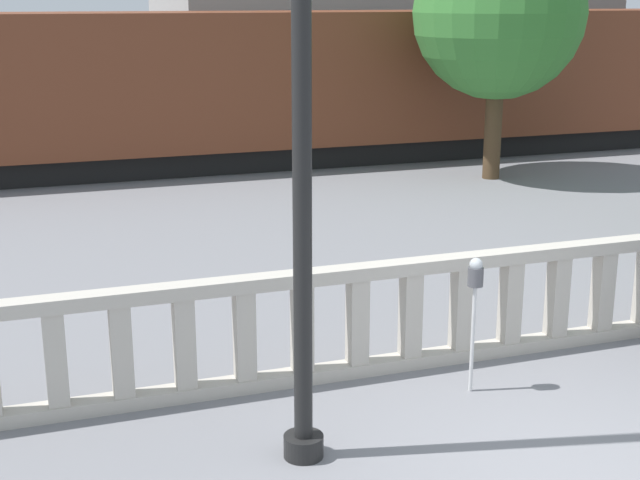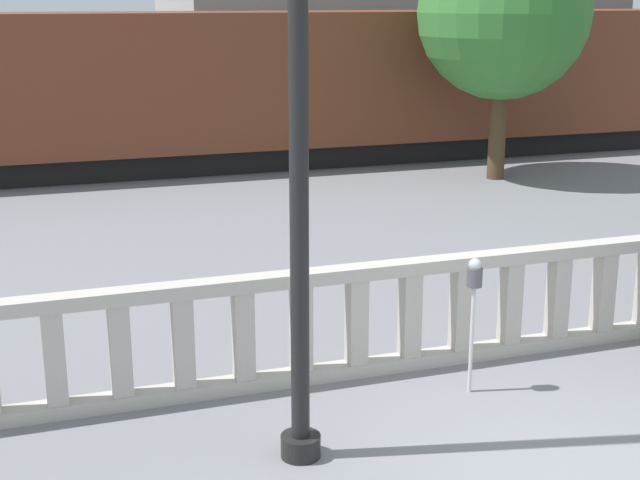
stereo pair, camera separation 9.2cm
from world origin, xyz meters
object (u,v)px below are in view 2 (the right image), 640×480
object	(u,v)px
tree_left	(504,13)
train_near	(319,84)
parking_meter	(474,287)
lamppost	(298,38)

from	to	relation	value
tree_left	train_near	bearing A→B (deg)	130.47
parking_meter	tree_left	size ratio (longest dim) A/B	0.26
parking_meter	tree_left	bearing A→B (deg)	59.28
train_near	tree_left	size ratio (longest dim) A/B	5.09
train_near	tree_left	bearing A→B (deg)	-49.53
lamppost	parking_meter	xyz separation A→B (m)	(2.04, 0.72, -2.47)
parking_meter	train_near	bearing A→B (deg)	77.97
parking_meter	tree_left	xyz separation A→B (m)	(5.79, 9.75, 2.45)
lamppost	tree_left	size ratio (longest dim) A/B	1.15
lamppost	parking_meter	distance (m)	3.28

